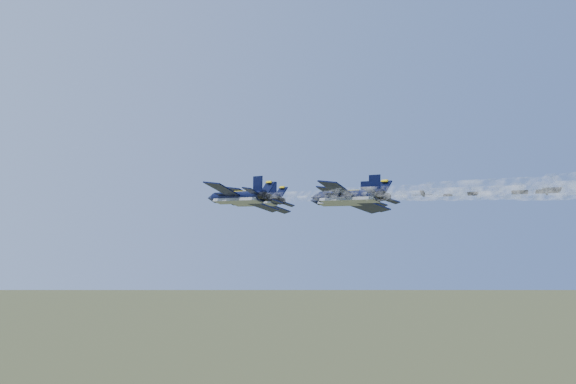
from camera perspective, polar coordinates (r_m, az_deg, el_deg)
jet_lead at (r=112.38m, az=-2.72°, el=-0.67°), size 11.45×15.25×4.61m
jet_left at (r=99.07m, az=-4.03°, el=-0.41°), size 11.45×15.25×4.61m
jet_right at (r=110.60m, az=4.35°, el=-0.63°), size 11.45×15.25×4.61m
jet_slot at (r=96.60m, az=4.78°, el=-0.36°), size 11.45×15.25×4.61m
smoke_trail_lead at (r=74.29m, az=21.52°, el=0.50°), size 3.85×70.06×2.98m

